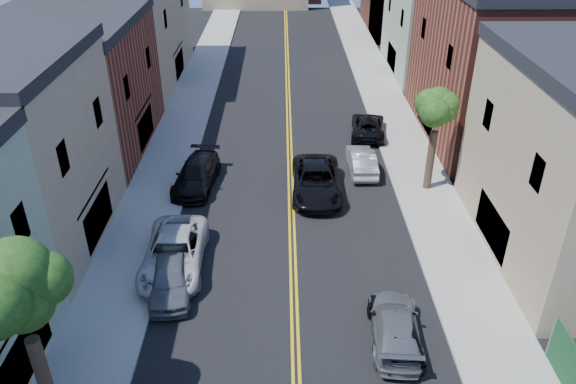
{
  "coord_description": "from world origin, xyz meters",
  "views": [
    {
      "loc": [
        -0.45,
        1.84,
        16.1
      ],
      "look_at": [
        -0.2,
        26.3,
        2.0
      ],
      "focal_mm": 34.81,
      "sensor_mm": 36.0,
      "label": 1
    }
  ],
  "objects_px": {
    "white_pickup": "(174,253)",
    "black_car_left": "(197,174)",
    "silver_car_right": "(362,161)",
    "dark_car_right_far": "(368,126)",
    "grey_car_right": "(395,326)",
    "grey_car_left": "(170,278)",
    "black_car_right": "(396,327)",
    "black_suv_lane": "(316,181)"
  },
  "relations": [
    {
      "from": "white_pickup",
      "to": "black_car_left",
      "type": "height_order",
      "value": "white_pickup"
    },
    {
      "from": "silver_car_right",
      "to": "dark_car_right_far",
      "type": "distance_m",
      "value": 5.56
    },
    {
      "from": "black_car_left",
      "to": "grey_car_right",
      "type": "distance_m",
      "value": 15.65
    },
    {
      "from": "grey_car_left",
      "to": "black_car_right",
      "type": "height_order",
      "value": "grey_car_left"
    },
    {
      "from": "dark_car_right_far",
      "to": "black_car_left",
      "type": "bearing_deg",
      "value": 40.55
    },
    {
      "from": "silver_car_right",
      "to": "dark_car_right_far",
      "type": "height_order",
      "value": "silver_car_right"
    },
    {
      "from": "grey_car_left",
      "to": "dark_car_right_far",
      "type": "xyz_separation_m",
      "value": [
        10.89,
        16.75,
        -0.06
      ]
    },
    {
      "from": "grey_car_left",
      "to": "black_car_right",
      "type": "bearing_deg",
      "value": -25.45
    },
    {
      "from": "grey_car_left",
      "to": "black_suv_lane",
      "type": "xyz_separation_m",
      "value": [
        6.83,
        8.58,
        0.09
      ]
    },
    {
      "from": "grey_car_left",
      "to": "silver_car_right",
      "type": "xyz_separation_m",
      "value": [
        9.76,
        11.31,
        -0.03
      ]
    },
    {
      "from": "white_pickup",
      "to": "grey_car_right",
      "type": "bearing_deg",
      "value": -27.38
    },
    {
      "from": "white_pickup",
      "to": "black_car_right",
      "type": "distance_m",
      "value": 10.57
    },
    {
      "from": "black_suv_lane",
      "to": "black_car_right",
      "type": "bearing_deg",
      "value": -77.11
    },
    {
      "from": "grey_car_left",
      "to": "black_suv_lane",
      "type": "bearing_deg",
      "value": 44.5
    },
    {
      "from": "silver_car_right",
      "to": "black_suv_lane",
      "type": "relative_size",
      "value": 0.72
    },
    {
      "from": "grey_car_left",
      "to": "black_car_left",
      "type": "relative_size",
      "value": 0.82
    },
    {
      "from": "silver_car_right",
      "to": "grey_car_left",
      "type": "bearing_deg",
      "value": 48.11
    },
    {
      "from": "black_car_left",
      "to": "grey_car_right",
      "type": "height_order",
      "value": "black_car_left"
    },
    {
      "from": "black_car_left",
      "to": "grey_car_right",
      "type": "bearing_deg",
      "value": -46.9
    },
    {
      "from": "black_car_left",
      "to": "black_suv_lane",
      "type": "xyz_separation_m",
      "value": [
        6.94,
        -0.94,
        0.06
      ]
    },
    {
      "from": "black_car_left",
      "to": "dark_car_right_far",
      "type": "relative_size",
      "value": 1.08
    },
    {
      "from": "grey_car_left",
      "to": "grey_car_right",
      "type": "bearing_deg",
      "value": -24.82
    },
    {
      "from": "white_pickup",
      "to": "black_suv_lane",
      "type": "distance_m",
      "value": 9.77
    },
    {
      "from": "black_car_left",
      "to": "black_car_right",
      "type": "height_order",
      "value": "black_car_left"
    },
    {
      "from": "grey_car_right",
      "to": "silver_car_right",
      "type": "xyz_separation_m",
      "value": [
        0.47,
        14.31,
        0.03
      ]
    },
    {
      "from": "black_car_right",
      "to": "black_suv_lane",
      "type": "xyz_separation_m",
      "value": [
        -2.47,
        11.69,
        0.1
      ]
    },
    {
      "from": "silver_car_right",
      "to": "black_suv_lane",
      "type": "xyz_separation_m",
      "value": [
        -2.93,
        -2.74,
        0.12
      ]
    },
    {
      "from": "black_car_left",
      "to": "silver_car_right",
      "type": "relative_size",
      "value": 1.22
    },
    {
      "from": "black_car_left",
      "to": "black_car_right",
      "type": "distance_m",
      "value": 15.75
    },
    {
      "from": "grey_car_left",
      "to": "black_car_left",
      "type": "distance_m",
      "value": 9.52
    },
    {
      "from": "black_car_left",
      "to": "black_suv_lane",
      "type": "height_order",
      "value": "black_suv_lane"
    },
    {
      "from": "white_pickup",
      "to": "black_car_left",
      "type": "relative_size",
      "value": 1.12
    },
    {
      "from": "white_pickup",
      "to": "black_car_right",
      "type": "height_order",
      "value": "white_pickup"
    },
    {
      "from": "silver_car_right",
      "to": "black_suv_lane",
      "type": "distance_m",
      "value": 4.01
    },
    {
      "from": "white_pickup",
      "to": "black_car_right",
      "type": "xyz_separation_m",
      "value": [
        9.41,
        -4.81,
        -0.09
      ]
    },
    {
      "from": "black_car_left",
      "to": "black_suv_lane",
      "type": "relative_size",
      "value": 0.88
    },
    {
      "from": "grey_car_left",
      "to": "dark_car_right_far",
      "type": "bearing_deg",
      "value": 50.01
    },
    {
      "from": "grey_car_right",
      "to": "dark_car_right_far",
      "type": "height_order",
      "value": "grey_car_right"
    },
    {
      "from": "black_car_right",
      "to": "grey_car_left",
      "type": "bearing_deg",
      "value": -19.8
    },
    {
      "from": "grey_car_left",
      "to": "dark_car_right_far",
      "type": "height_order",
      "value": "grey_car_left"
    },
    {
      "from": "silver_car_right",
      "to": "black_car_left",
      "type": "bearing_deg",
      "value": 9.21
    },
    {
      "from": "white_pickup",
      "to": "black_car_left",
      "type": "distance_m",
      "value": 7.82
    }
  ]
}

